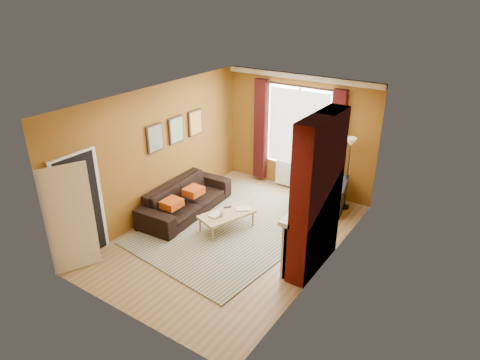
# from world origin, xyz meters

# --- Properties ---
(ground) EXTENTS (5.50, 5.50, 0.00)m
(ground) POSITION_xyz_m (0.00, 0.00, 0.00)
(ground) COLOR olive
(ground) RESTS_ON ground
(room_walls) EXTENTS (3.82, 5.54, 2.83)m
(room_walls) POSITION_xyz_m (0.64, 0.27, 1.39)
(room_walls) COLOR brown
(room_walls) RESTS_ON ground
(striped_rug) EXTENTS (3.20, 4.16, 0.02)m
(striped_rug) POSITION_xyz_m (-0.16, 0.27, 0.01)
(striped_rug) COLOR #2F4E81
(striped_rug) RESTS_ON ground
(sofa) EXTENTS (1.07, 2.41, 0.69)m
(sofa) POSITION_xyz_m (-1.42, 0.23, 0.34)
(sofa) COLOR black
(sofa) RESTS_ON ground
(armchair) EXTENTS (1.29, 1.19, 0.72)m
(armchair) POSITION_xyz_m (0.96, 2.02, 0.36)
(armchair) COLOR black
(armchair) RESTS_ON ground
(coffee_table) EXTENTS (0.90, 1.25, 0.37)m
(coffee_table) POSITION_xyz_m (-0.26, 0.15, 0.33)
(coffee_table) COLOR tan
(coffee_table) RESTS_ON ground
(wicker_stool) EXTENTS (0.54, 0.54, 0.51)m
(wicker_stool) POSITION_xyz_m (0.40, 2.40, 0.25)
(wicker_stool) COLOR #A07345
(wicker_stool) RESTS_ON ground
(floor_lamp) EXTENTS (0.31, 0.31, 1.66)m
(floor_lamp) POSITION_xyz_m (1.40, 2.40, 1.31)
(floor_lamp) COLOR black
(floor_lamp) RESTS_ON ground
(book_a) EXTENTS (0.24, 0.30, 0.03)m
(book_a) POSITION_xyz_m (-0.50, -0.03, 0.39)
(book_a) COLOR #999999
(book_a) RESTS_ON coffee_table
(book_b) EXTENTS (0.35, 0.34, 0.02)m
(book_b) POSITION_xyz_m (-0.15, 0.56, 0.39)
(book_b) COLOR #999999
(book_b) RESTS_ON coffee_table
(mug) EXTENTS (0.14, 0.14, 0.10)m
(mug) POSITION_xyz_m (-0.27, -0.00, 0.42)
(mug) COLOR #999999
(mug) RESTS_ON coffee_table
(tv_remote) EXTENTS (0.14, 0.15, 0.02)m
(tv_remote) POSITION_xyz_m (-0.39, 0.37, 0.39)
(tv_remote) COLOR #242527
(tv_remote) RESTS_ON coffee_table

